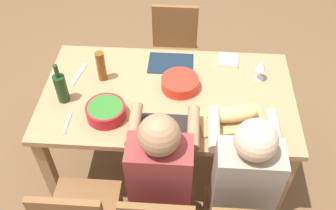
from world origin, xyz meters
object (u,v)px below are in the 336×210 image
object	(u,v)px
serving_bowl_pasta	(180,83)
bread_loaf	(232,114)
chair_far_center	(174,50)
beer_bottle	(101,66)
wine_glass	(261,66)
diner_near_center	(161,174)
cutting_board	(231,120)
dining_table	(168,103)
serving_bowl_greens	(106,111)
wine_bottle	(61,87)
napkin_stack	(228,60)
diner_near_right	(243,179)

from	to	relation	value
serving_bowl_pasta	bread_loaf	xyz separation A→B (m)	(0.33, -0.28, 0.02)
chair_far_center	beer_bottle	xyz separation A→B (m)	(-0.45, -0.67, 0.37)
bread_loaf	wine_glass	bearing A→B (deg)	63.17
diner_near_center	cutting_board	xyz separation A→B (m)	(0.40, 0.38, 0.05)
dining_table	wine_glass	bearing A→B (deg)	16.96
serving_bowl_greens	bread_loaf	bearing A→B (deg)	0.68
chair_far_center	serving_bowl_greens	size ratio (longest dim) A/B	3.50
wine_bottle	napkin_stack	world-z (taller)	wine_bottle
bread_loaf	serving_bowl_greens	bearing A→B (deg)	-179.32
diner_near_center	cutting_board	bearing A→B (deg)	43.47
serving_bowl_greens	wine_bottle	distance (m)	0.33
serving_bowl_pasta	wine_bottle	size ratio (longest dim) A/B	0.86
serving_bowl_greens	cutting_board	xyz separation A→B (m)	(0.77, 0.01, -0.04)
serving_bowl_greens	cutting_board	bearing A→B (deg)	0.68
serving_bowl_greens	serving_bowl_pasta	world-z (taller)	serving_bowl_greens
cutting_board	wine_glass	xyz separation A→B (m)	(0.20, 0.40, 0.11)
wine_glass	cutting_board	bearing A→B (deg)	-116.83
dining_table	beer_bottle	size ratio (longest dim) A/B	7.55
diner_near_right	wine_bottle	distance (m)	1.24
diner_near_right	cutting_board	bearing A→B (deg)	97.83
wine_glass	napkin_stack	size ratio (longest dim) A/B	1.19
diner_near_center	beer_bottle	world-z (taller)	diner_near_center
serving_bowl_greens	beer_bottle	xyz separation A→B (m)	(-0.09, 0.34, 0.06)
chair_far_center	serving_bowl_pasta	xyz separation A→B (m)	(0.08, -0.72, 0.30)
diner_near_center	napkin_stack	xyz separation A→B (m)	(0.41, 0.96, 0.05)
diner_near_center	chair_far_center	xyz separation A→B (m)	(0.00, 1.39, -0.21)
bread_loaf	beer_bottle	distance (m)	0.92
diner_near_center	napkin_stack	world-z (taller)	diner_near_center
dining_table	serving_bowl_greens	xyz separation A→B (m)	(-0.37, -0.23, 0.14)
serving_bowl_greens	cutting_board	distance (m)	0.77
diner_near_right	wine_glass	xyz separation A→B (m)	(0.15, 0.79, 0.16)
chair_far_center	cutting_board	bearing A→B (deg)	-68.05
chair_far_center	diner_near_right	size ratio (longest dim) A/B	0.71
diner_near_right	serving_bowl_greens	world-z (taller)	diner_near_right
cutting_board	wine_glass	distance (m)	0.46
diner_near_right	cutting_board	xyz separation A→B (m)	(-0.05, 0.38, 0.05)
diner_near_right	serving_bowl_greens	size ratio (longest dim) A/B	4.94
napkin_stack	diner_near_center	bearing A→B (deg)	-113.15
diner_near_center	chair_far_center	distance (m)	1.40
chair_far_center	diner_near_right	bearing A→B (deg)	-71.76
chair_far_center	serving_bowl_greens	xyz separation A→B (m)	(-0.37, -1.01, 0.31)
wine_bottle	beer_bottle	bearing A→B (deg)	45.58
wine_glass	chair_far_center	bearing A→B (deg)	135.42
serving_bowl_pasta	wine_glass	size ratio (longest dim) A/B	1.50
chair_far_center	wine_glass	bearing A→B (deg)	-44.58
chair_far_center	napkin_stack	distance (m)	0.65
bread_loaf	diner_near_center	bearing A→B (deg)	-136.53
dining_table	diner_near_center	bearing A→B (deg)	-90.00
diner_near_right	bread_loaf	bearing A→B (deg)	97.83
wine_glass	napkin_stack	world-z (taller)	wine_glass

